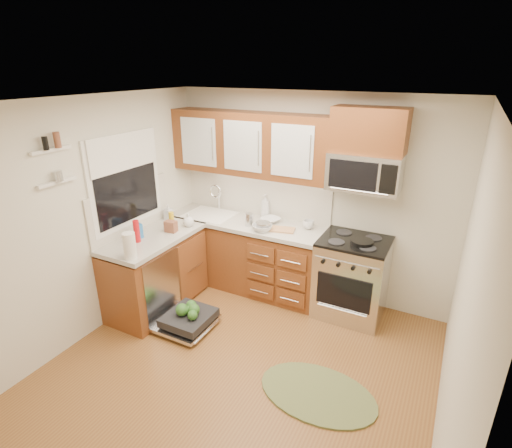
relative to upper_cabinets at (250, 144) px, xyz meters
The scene contains 38 objects.
floor 2.55m from the upper_cabinets, 65.28° to the right, with size 3.50×3.50×0.00m, color brown.
ceiling 1.84m from the upper_cabinets, 65.28° to the right, with size 3.50×3.50×0.00m, color white.
wall_back 0.97m from the upper_cabinets, 13.57° to the left, with size 3.50×0.04×2.50m, color beige.
wall_front 3.46m from the upper_cabinets, 77.70° to the right, with size 3.50×0.04×2.50m, color beige.
wall_left 1.98m from the upper_cabinets, 123.06° to the right, with size 0.04×3.50×2.50m, color beige.
wall_right 3.00m from the upper_cabinets, 32.47° to the right, with size 0.04×3.50×2.50m, color beige.
base_cabinet_back 1.46m from the upper_cabinets, 90.00° to the right, with size 2.05×0.60×0.85m, color #603315.
base_cabinet_left 1.93m from the upper_cabinets, 124.62° to the right, with size 0.60×1.25×0.85m, color #603315.
countertop_back 0.98m from the upper_cabinets, 90.00° to the right, with size 2.07×0.64×0.05m, color #BBB6AB.
countertop_left 1.60m from the upper_cabinets, 124.25° to the right, with size 0.64×1.27×0.05m, color #BBB6AB.
backsplash_back 0.68m from the upper_cabinets, 90.00° to the left, with size 2.05×0.02×0.57m, color silver.
backsplash_left 1.60m from the upper_cabinets, 133.89° to the right, with size 0.02×1.25×0.57m, color silver.
upper_cabinets is the anchor object (origin of this frame).
cabinet_over_mw 1.43m from the upper_cabinets, ahead, with size 0.76×0.35×0.47m, color #603315.
range 1.99m from the upper_cabinets, ahead, with size 0.76×0.64×0.95m, color silver, non-canonical shape.
microwave 1.42m from the upper_cabinets, ahead, with size 0.76×0.38×0.40m, color silver, non-canonical shape.
sink 1.21m from the upper_cabinets, 163.55° to the right, with size 0.62×0.50×0.26m, color white, non-canonical shape.
dishwasher 2.19m from the upper_cabinets, 96.04° to the right, with size 0.70×0.60×0.20m, color silver, non-canonical shape.
window 1.51m from the upper_cabinets, 133.21° to the right, with size 0.03×1.05×1.05m, color white, non-canonical shape.
window_blind 1.46m from the upper_cabinets, 132.50° to the right, with size 0.02×0.96×0.40m, color white.
shelf_upper 2.17m from the upper_cabinets, 117.33° to the right, with size 0.04×0.40×0.03m, color white.
shelf_lower 2.17m from the upper_cabinets, 117.33° to the right, with size 0.04×0.40×0.03m, color white.
rug 2.85m from the upper_cabinets, 45.48° to the right, with size 1.07×0.70×0.02m, color #627140, non-canonical shape.
skillet 1.76m from the upper_cabinets, ahead, with size 0.24×0.24×0.05m, color black.
stock_pot 1.01m from the upper_cabinets, 42.98° to the right, with size 0.18×0.18×0.11m, color silver.
cutting_board 1.11m from the upper_cabinets, 20.62° to the right, with size 0.28×0.18×0.02m, color tan.
canister 0.91m from the upper_cabinets, 64.38° to the right, with size 0.10×0.10×0.16m, color silver.
paper_towel_roll 1.86m from the upper_cabinets, 108.22° to the right, with size 0.13×0.13×0.28m, color white.
mustard_bottle 1.32m from the upper_cabinets, 133.10° to the right, with size 0.06×0.06×0.19m, color gold.
red_bottle 1.68m from the upper_cabinets, 120.95° to the right, with size 0.07×0.07×0.25m, color red.
wooden_box 1.37m from the upper_cabinets, 125.38° to the right, with size 0.13×0.10×0.13m, color brown.
blue_carton 1.66m from the upper_cabinets, 125.86° to the right, with size 0.10×0.06×0.17m, color blue.
bowl_a 0.97m from the upper_cabinets, ahead, with size 0.23×0.23×0.06m, color #999999.
bowl_b 1.02m from the upper_cabinets, 44.11° to the right, with size 0.24×0.24×0.08m, color #999999.
cup 1.20m from the upper_cabinets, ahead, with size 0.13×0.13×0.11m, color #999999.
soap_bottle_a 0.82m from the upper_cabinets, 32.28° to the left, with size 0.12×0.12×0.31m, color #999999.
soap_bottle_b 1.34m from the upper_cabinets, 149.14° to the right, with size 0.09×0.09×0.20m, color #999999.
soap_bottle_c 1.18m from the upper_cabinets, 130.50° to the right, with size 0.13×0.13×0.17m, color #999999.
Camera 1 is at (1.57, -2.67, 2.76)m, focal length 28.00 mm.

